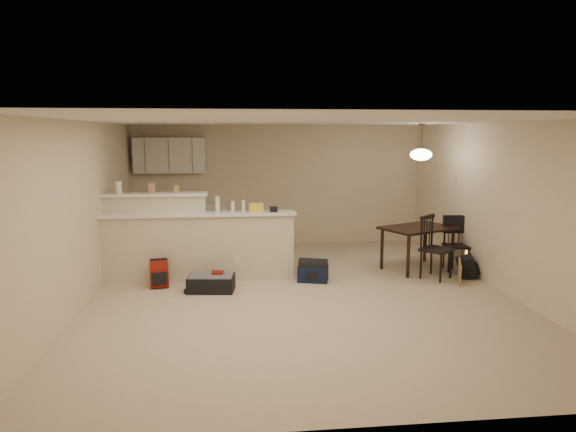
{
  "coord_description": "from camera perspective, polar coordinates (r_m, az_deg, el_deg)",
  "views": [
    {
      "loc": [
        -0.96,
        -7.2,
        2.33
      ],
      "look_at": [
        -0.1,
        0.7,
        1.05
      ],
      "focal_mm": 32.0,
      "sensor_mm": 36.0,
      "label": 1
    }
  ],
  "objects": [
    {
      "name": "navy_duffel",
      "position": [
        8.21,
        2.8,
        -6.41
      ],
      "size": [
        0.52,
        0.37,
        0.26
      ],
      "primitive_type": "cube",
      "rotation": [
        0.0,
        0.0,
        -0.27
      ],
      "color": "#101A33",
      "rests_on": "ground"
    },
    {
      "name": "suitcase",
      "position": [
        7.83,
        -8.52,
        -7.4
      ],
      "size": [
        0.72,
        0.52,
        0.23
      ],
      "primitive_type": "cube",
      "rotation": [
        0.0,
        0.0,
        -0.12
      ],
      "color": "black",
      "rests_on": "ground"
    },
    {
      "name": "upper_cabinets",
      "position": [
        10.6,
        -13.0,
        6.59
      ],
      "size": [
        1.4,
        0.34,
        0.7
      ],
      "primitive_type": "cube",
      "color": "white",
      "rests_on": "room"
    },
    {
      "name": "pouch",
      "position": [
        8.22,
        -1.6,
        0.75
      ],
      "size": [
        0.12,
        0.1,
        0.08
      ],
      "primitive_type": "cube",
      "color": "#A37E54",
      "rests_on": "breakfast_bar"
    },
    {
      "name": "dining_chair_far",
      "position": [
        9.24,
        18.2,
        -3.01
      ],
      "size": [
        0.44,
        0.42,
        0.91
      ],
      "primitive_type": null,
      "rotation": [
        0.0,
        0.0,
        -0.12
      ],
      "color": "black",
      "rests_on": "ground"
    },
    {
      "name": "bottle_b",
      "position": [
        8.18,
        -6.15,
        1.02
      ],
      "size": [
        0.06,
        0.06,
        0.18
      ],
      "primitive_type": "cylinder",
      "color": "silver",
      "rests_on": "breakfast_bar"
    },
    {
      "name": "cereal_box",
      "position": [
        8.46,
        -14.9,
        3.01
      ],
      "size": [
        0.1,
        0.07,
        0.16
      ],
      "primitive_type": "cube",
      "color": "#A37E54",
      "rests_on": "breakfast_bar"
    },
    {
      "name": "jar",
      "position": [
        8.56,
        -18.3,
        3.05
      ],
      "size": [
        0.1,
        0.1,
        0.2
      ],
      "primitive_type": "cylinder",
      "color": "silver",
      "rests_on": "breakfast_bar"
    },
    {
      "name": "pendant_lamp",
      "position": [
        8.95,
        14.56,
        6.68
      ],
      "size": [
        0.36,
        0.36,
        0.62
      ],
      "color": "brown",
      "rests_on": "room"
    },
    {
      "name": "dining_table",
      "position": [
        9.1,
        14.23,
        -1.73
      ],
      "size": [
        1.42,
        1.22,
        0.75
      ],
      "rotation": [
        0.0,
        0.0,
        0.43
      ],
      "color": "black",
      "rests_on": "ground"
    },
    {
      "name": "extra_item_x",
      "position": [
        8.18,
        -4.97,
        1.09
      ],
      "size": [
        0.05,
        0.05,
        0.19
      ],
      "primitive_type": "cylinder",
      "color": "silver",
      "rests_on": "breakfast_bar"
    },
    {
      "name": "breakfast_bar",
      "position": [
        8.4,
        -11.54,
        -2.87
      ],
      "size": [
        3.08,
        0.58,
        1.39
      ],
      "color": "beige",
      "rests_on": "ground"
    },
    {
      "name": "small_box",
      "position": [
        8.42,
        -12.28,
        2.94
      ],
      "size": [
        0.08,
        0.06,
        0.12
      ],
      "primitive_type": "cube",
      "color": "#A37E54",
      "rests_on": "breakfast_bar"
    },
    {
      "name": "black_daypack",
      "position": [
        8.95,
        19.21,
        -5.37
      ],
      "size": [
        0.37,
        0.44,
        0.33
      ],
      "primitive_type": "cube",
      "rotation": [
        0.0,
        0.0,
        1.23
      ],
      "color": "black",
      "rests_on": "ground"
    },
    {
      "name": "bottle_a",
      "position": [
        8.18,
        -7.84,
        1.26
      ],
      "size": [
        0.07,
        0.07,
        0.26
      ],
      "primitive_type": "cylinder",
      "color": "silver",
      "rests_on": "breakfast_bar"
    },
    {
      "name": "bag_lump",
      "position": [
        8.2,
        -3.55,
        0.92
      ],
      "size": [
        0.22,
        0.18,
        0.14
      ],
      "primitive_type": "cube",
      "color": "#A37E54",
      "rests_on": "breakfast_bar"
    },
    {
      "name": "thermostat",
      "position": [
        9.64,
        18.02,
        3.76
      ],
      "size": [
        0.02,
        0.12,
        0.12
      ],
      "primitive_type": "cube",
      "color": "beige",
      "rests_on": "room"
    },
    {
      "name": "cardboard_sheet",
      "position": [
        8.54,
        18.52,
        -5.98
      ],
      "size": [
        0.18,
        0.43,
        0.34
      ],
      "primitive_type": "cube",
      "rotation": [
        0.0,
        0.0,
        1.22
      ],
      "color": "#A37E54",
      "rests_on": "ground"
    },
    {
      "name": "red_backpack",
      "position": [
        8.14,
        -14.12,
        -6.25
      ],
      "size": [
        0.3,
        0.22,
        0.41
      ],
      "primitive_type": "cube",
      "rotation": [
        0.0,
        0.0,
        0.18
      ],
      "color": "maroon",
      "rests_on": "ground"
    },
    {
      "name": "dining_chair_near",
      "position": [
        8.62,
        16.19,
        -3.39
      ],
      "size": [
        0.62,
        0.62,
        1.03
      ],
      "primitive_type": null,
      "rotation": [
        0.0,
        0.0,
        0.73
      ],
      "color": "black",
      "rests_on": "ground"
    },
    {
      "name": "room",
      "position": [
        7.35,
        1.36,
        0.69
      ],
      "size": [
        7.0,
        7.02,
        2.5
      ],
      "color": "beige",
      "rests_on": "ground"
    },
    {
      "name": "kitchen_counter",
      "position": [
        10.61,
        -11.73,
        -1.25
      ],
      "size": [
        1.8,
        0.6,
        0.9
      ],
      "primitive_type": "cube",
      "color": "white",
      "rests_on": "ground"
    }
  ]
}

